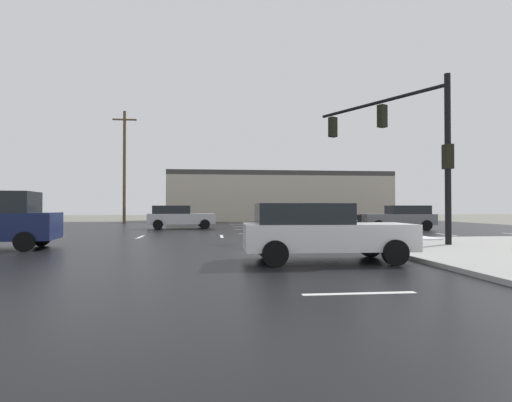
# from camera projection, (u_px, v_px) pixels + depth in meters

# --- Properties ---
(ground_plane) EXTENTS (120.00, 120.00, 0.00)m
(ground_plane) POSITION_uv_depth(u_px,v_px,m) (261.00, 236.00, 20.94)
(ground_plane) COLOR slate
(road_asphalt) EXTENTS (44.00, 44.00, 0.02)m
(road_asphalt) POSITION_uv_depth(u_px,v_px,m) (261.00, 236.00, 20.94)
(road_asphalt) COLOR black
(road_asphalt) RESTS_ON ground_plane
(snow_strip_curbside) EXTENTS (4.00, 1.60, 0.06)m
(snow_strip_curbside) POSITION_uv_depth(u_px,v_px,m) (389.00, 238.00, 17.50)
(snow_strip_curbside) COLOR white
(snow_strip_curbside) RESTS_ON sidewalk_corner
(lane_markings) EXTENTS (36.15, 36.15, 0.01)m
(lane_markings) POSITION_uv_depth(u_px,v_px,m) (289.00, 238.00, 19.70)
(lane_markings) COLOR silver
(lane_markings) RESTS_ON road_asphalt
(traffic_signal_mast) EXTENTS (3.26, 5.92, 6.24)m
(traffic_signal_mast) POSITION_uv_depth(u_px,v_px,m) (405.00, 136.00, 16.50)
(traffic_signal_mast) COLOR black
(traffic_signal_mast) RESTS_ON sidewalk_corner
(strip_building_background) EXTENTS (23.50, 8.00, 5.24)m
(strip_building_background) POSITION_uv_depth(u_px,v_px,m) (278.00, 197.00, 45.55)
(strip_building_background) COLOR #BCB29E
(strip_building_background) RESTS_ON ground_plane
(sedan_silver) EXTENTS (4.66, 2.37, 1.58)m
(sedan_silver) POSITION_uv_depth(u_px,v_px,m) (179.00, 217.00, 28.03)
(sedan_silver) COLOR #B7BABF
(sedan_silver) RESTS_ON road_asphalt
(sedan_grey) EXTENTS (4.64, 2.30, 1.58)m
(sedan_grey) POSITION_uv_depth(u_px,v_px,m) (400.00, 217.00, 26.70)
(sedan_grey) COLOR slate
(sedan_grey) RESTS_ON road_asphalt
(sedan_white) EXTENTS (4.58, 2.13, 1.58)m
(sedan_white) POSITION_uv_depth(u_px,v_px,m) (320.00, 231.00, 11.17)
(sedan_white) COLOR white
(sedan_white) RESTS_ON road_asphalt
(sedan_black) EXTENTS (2.14, 4.58, 1.58)m
(sedan_black) POSITION_uv_depth(u_px,v_px,m) (333.00, 217.00, 26.30)
(sedan_black) COLOR black
(sedan_black) RESTS_ON road_asphalt
(utility_pole_distant) EXTENTS (2.20, 0.28, 10.54)m
(utility_pole_distant) POSITION_uv_depth(u_px,v_px,m) (124.00, 165.00, 38.65)
(utility_pole_distant) COLOR brown
(utility_pole_distant) RESTS_ON ground_plane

